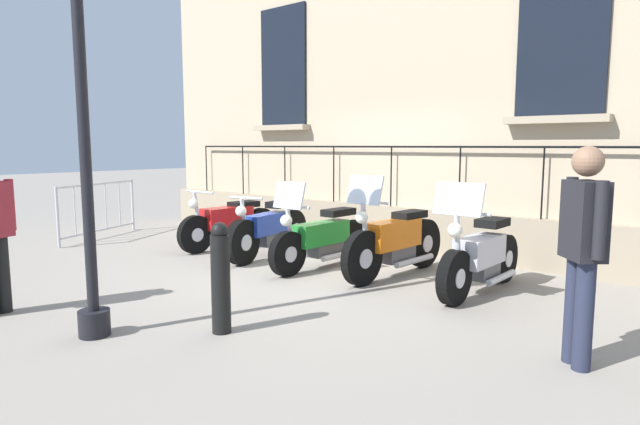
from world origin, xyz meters
TOP-DOWN VIEW (x-y plane):
  - ground_plane at (0.00, 0.00)m, footprint 60.00×60.00m
  - building_facade at (-2.26, -0.00)m, footprint 0.82×11.53m
  - motorcycle_red at (-0.24, -2.18)m, footprint 2.01×0.73m
  - motorcycle_blue at (-0.14, -1.13)m, footprint 2.00×0.65m
  - motorcycle_green at (-0.12, -0.02)m, footprint 2.06×0.61m
  - motorcycle_orange at (-0.35, 1.03)m, footprint 2.10×0.61m
  - motorcycle_silver at (-0.30, 2.25)m, footprint 1.95×0.68m
  - crowd_barrier at (0.72, -4.77)m, footprint 1.90×0.83m
  - bollard at (2.54, 0.98)m, footprint 0.18×0.18m
  - pedestrian_standing at (1.22, 3.71)m, footprint 0.42×0.40m

SIDE VIEW (x-z plane):
  - ground_plane at x=0.00m, z-range 0.00..0.00m
  - motorcycle_blue at x=-0.14m, z-range -0.08..0.91m
  - motorcycle_green at x=-0.12m, z-range -0.21..1.05m
  - motorcycle_red at x=-0.24m, z-range -0.08..0.93m
  - motorcycle_silver at x=-0.30m, z-range -0.24..1.09m
  - motorcycle_orange at x=-0.35m, z-range -0.22..1.15m
  - bollard at x=2.54m, z-range 0.00..1.04m
  - crowd_barrier at x=0.72m, z-range 0.04..1.09m
  - pedestrian_standing at x=1.22m, z-range 0.12..1.85m
  - building_facade at x=-2.26m, z-range -0.11..6.96m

